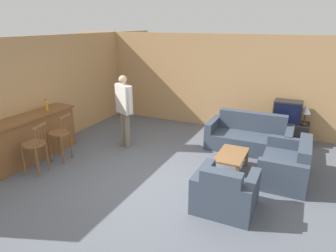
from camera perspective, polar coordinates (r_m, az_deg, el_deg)
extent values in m
plane|color=#565B66|center=(5.78, -2.71, -10.69)|extent=(24.00, 24.00, 0.00)
cube|color=tan|center=(8.57, 8.80, 8.33)|extent=(9.40, 0.08, 2.60)
cube|color=tan|center=(8.20, -18.90, 7.04)|extent=(0.08, 8.66, 2.60)
cube|color=brown|center=(7.13, -25.19, -2.49)|extent=(0.47, 2.38, 0.94)
cube|color=brown|center=(6.97, -25.76, 1.29)|extent=(0.55, 2.44, 0.05)
cylinder|color=brown|center=(6.43, -24.25, -3.11)|extent=(0.52, 0.52, 0.04)
cylinder|color=brown|center=(6.75, -24.12, -5.04)|extent=(0.04, 0.04, 0.61)
cylinder|color=brown|center=(6.54, -25.75, -6.07)|extent=(0.04, 0.04, 0.61)
cylinder|color=brown|center=(6.57, -21.99, -5.40)|extent=(0.04, 0.04, 0.61)
cylinder|color=brown|center=(6.35, -23.60, -6.47)|extent=(0.04, 0.04, 0.61)
cylinder|color=brown|center=(6.35, -22.44, -1.27)|extent=(0.02, 0.02, 0.34)
cylinder|color=brown|center=(6.28, -22.90, -1.54)|extent=(0.02, 0.02, 0.34)
cylinder|color=brown|center=(6.22, -23.38, -1.81)|extent=(0.02, 0.02, 0.34)
cylinder|color=brown|center=(6.15, -23.86, -2.09)|extent=(0.02, 0.02, 0.34)
cube|color=brown|center=(6.19, -23.37, -0.03)|extent=(0.11, 0.37, 0.04)
cylinder|color=brown|center=(6.85, -20.03, -1.23)|extent=(0.50, 0.50, 0.04)
cylinder|color=brown|center=(7.16, -20.02, -3.12)|extent=(0.04, 0.04, 0.61)
cylinder|color=brown|center=(6.94, -21.49, -4.02)|extent=(0.04, 0.04, 0.61)
cylinder|color=brown|center=(6.99, -17.98, -3.43)|extent=(0.04, 0.04, 0.61)
cylinder|color=brown|center=(6.76, -19.42, -4.37)|extent=(0.04, 0.04, 0.61)
cylinder|color=brown|center=(6.78, -18.29, 0.50)|extent=(0.02, 0.02, 0.34)
cylinder|color=brown|center=(6.72, -18.71, 0.26)|extent=(0.02, 0.02, 0.34)
cylinder|color=brown|center=(6.65, -19.13, 0.03)|extent=(0.02, 0.02, 0.34)
cylinder|color=brown|center=(6.58, -19.56, -0.21)|extent=(0.02, 0.02, 0.34)
cube|color=brown|center=(6.63, -19.09, 1.70)|extent=(0.09, 0.37, 0.04)
cube|color=#384251|center=(7.35, 15.01, -2.96)|extent=(1.59, 0.91, 0.38)
cube|color=#384251|center=(7.54, 15.79, 0.88)|extent=(1.59, 0.22, 0.45)
cube|color=#384251|center=(7.49, 8.53, -1.07)|extent=(0.16, 0.91, 0.63)
cube|color=#384251|center=(7.23, 21.91, -3.05)|extent=(0.16, 0.91, 0.63)
cube|color=#384251|center=(5.08, 10.81, -13.18)|extent=(0.62, 0.87, 0.38)
cube|color=#384251|center=(4.60, 10.06, -10.92)|extent=(0.62, 0.22, 0.43)
cube|color=#384251|center=(4.95, 15.37, -12.83)|extent=(0.16, 0.87, 0.62)
cube|color=#384251|center=(5.10, 6.58, -11.20)|extent=(0.16, 0.87, 0.62)
cube|color=#384251|center=(6.26, 21.21, -7.64)|extent=(0.84, 1.10, 0.38)
cube|color=#384251|center=(6.10, 24.54, -4.70)|extent=(0.22, 1.10, 0.41)
cube|color=#384251|center=(6.80, 21.80, -4.53)|extent=(0.84, 0.16, 0.61)
cube|color=#384251|center=(5.65, 20.76, -9.30)|extent=(0.84, 0.16, 0.61)
cube|color=brown|center=(6.11, 12.01, -5.37)|extent=(0.54, 0.93, 0.04)
cube|color=brown|center=(5.88, 8.70, -8.37)|extent=(0.06, 0.06, 0.36)
cube|color=brown|center=(5.79, 13.07, -9.14)|extent=(0.06, 0.06, 0.36)
cube|color=brown|center=(6.62, 10.87, -5.23)|extent=(0.06, 0.06, 0.36)
cube|color=brown|center=(6.54, 14.74, -5.86)|extent=(0.06, 0.06, 0.36)
cube|color=black|center=(8.17, 21.37, -0.95)|extent=(1.09, 0.53, 0.50)
cube|color=black|center=(8.02, 21.82, 2.57)|extent=(0.66, 0.44, 0.55)
cube|color=black|center=(7.80, 21.69, 2.16)|extent=(0.59, 0.01, 0.48)
cylinder|color=#B27A23|center=(7.21, -22.12, 3.30)|extent=(0.07, 0.07, 0.18)
cone|color=#B27A23|center=(7.18, -22.25, 4.30)|extent=(0.07, 0.07, 0.08)
cylinder|color=black|center=(7.17, -22.29, 4.66)|extent=(0.03, 0.03, 0.02)
cylinder|color=brown|center=(8.08, 24.47, 0.40)|extent=(0.16, 0.16, 0.02)
cylinder|color=brown|center=(8.04, 24.60, 1.32)|extent=(0.03, 0.03, 0.25)
cone|color=silver|center=(7.98, 24.83, 2.94)|extent=(0.23, 0.23, 0.22)
cylinder|color=#756B5B|center=(7.35, -8.46, -0.54)|extent=(0.14, 0.14, 0.85)
cylinder|color=#756B5B|center=(7.22, -7.79, -0.88)|extent=(0.14, 0.14, 0.85)
cube|color=beige|center=(7.06, -8.42, 5.12)|extent=(0.50, 0.37, 0.67)
cylinder|color=beige|center=(7.27, -9.48, 5.69)|extent=(0.09, 0.09, 0.62)
cylinder|color=beige|center=(6.84, -7.31, 4.94)|extent=(0.09, 0.09, 0.62)
sphere|color=tan|center=(6.97, -8.60, 8.74)|extent=(0.20, 0.20, 0.20)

